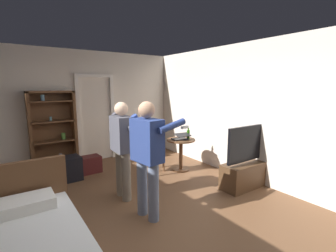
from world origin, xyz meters
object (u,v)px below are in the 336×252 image
at_px(bookshelf, 53,128).
at_px(suitcase_small, 88,165).
at_px(laptop, 181,137).
at_px(wooden_chair, 156,148).
at_px(tv_flatscreen, 247,169).
at_px(side_table, 181,149).
at_px(bottle_on_table, 188,134).
at_px(suitcase_dark, 66,169).
at_px(person_striped_shirt, 123,144).
at_px(person_blue_shirt, 148,152).

bearing_deg(bookshelf, suitcase_small, -51.97).
height_order(laptop, suitcase_small, laptop).
bearing_deg(wooden_chair, tv_flatscreen, -56.23).
bearing_deg(laptop, side_table, 50.30).
bearing_deg(bottle_on_table, suitcase_dark, 159.39).
relative_size(side_table, suitcase_dark, 1.28).
height_order(side_table, suitcase_small, side_table).
xyz_separation_m(bookshelf, bottle_on_table, (2.41, -1.74, -0.14)).
xyz_separation_m(side_table, bottle_on_table, (0.14, -0.08, 0.34)).
distance_m(wooden_chair, suitcase_small, 1.51).
relative_size(laptop, person_striped_shirt, 0.23).
distance_m(side_table, suitcase_small, 2.04).
distance_m(bookshelf, bottle_on_table, 2.98).
bearing_deg(tv_flatscreen, bookshelf, 132.01).
distance_m(bookshelf, tv_flatscreen, 4.14).
xyz_separation_m(tv_flatscreen, bottle_on_table, (-0.33, 1.31, 0.47)).
height_order(side_table, suitcase_dark, side_table).
height_order(bookshelf, laptop, bookshelf).
relative_size(laptop, wooden_chair, 0.37).
distance_m(bottle_on_table, person_striped_shirt, 1.79).
bearing_deg(bottle_on_table, tv_flatscreen, -75.84).
bearing_deg(side_table, suitcase_small, 150.45).
relative_size(person_striped_shirt, suitcase_dark, 2.94).
distance_m(bookshelf, person_striped_shirt, 2.27).
bearing_deg(tv_flatscreen, suitcase_dark, 140.80).
xyz_separation_m(laptop, wooden_chair, (-0.52, 0.19, -0.21)).
relative_size(bottle_on_table, person_blue_shirt, 0.15).
height_order(tv_flatscreen, side_table, tv_flatscreen).
distance_m(person_blue_shirt, person_striped_shirt, 0.76).
relative_size(person_blue_shirt, suitcase_small, 3.05).
bearing_deg(bookshelf, person_blue_shirt, -76.39).
relative_size(tv_flatscreen, bottle_on_table, 4.58).
distance_m(laptop, person_blue_shirt, 1.97).
distance_m(tv_flatscreen, side_table, 1.47).
height_order(side_table, person_blue_shirt, person_blue_shirt).
distance_m(laptop, wooden_chair, 0.59).
bearing_deg(bookshelf, tv_flatscreen, -47.99).
bearing_deg(bottle_on_table, bookshelf, 144.26).
height_order(bookshelf, suitcase_dark, bookshelf).
bearing_deg(person_striped_shirt, bookshelf, 107.50).
bearing_deg(person_striped_shirt, bottle_on_table, 13.77).
relative_size(bookshelf, bottle_on_table, 6.96).
xyz_separation_m(bottle_on_table, suitcase_small, (-1.90, 1.08, -0.63)).
xyz_separation_m(bookshelf, suitcase_small, (0.52, -0.66, -0.77)).
height_order(wooden_chair, suitcase_small, wooden_chair).
bearing_deg(laptop, person_blue_shirt, -141.35).
relative_size(tv_flatscreen, wooden_chair, 1.16).
bearing_deg(suitcase_small, laptop, -34.11).
height_order(person_blue_shirt, person_striped_shirt, person_blue_shirt).
bearing_deg(person_blue_shirt, suitcase_small, 94.83).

